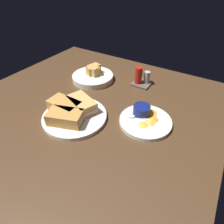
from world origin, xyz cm
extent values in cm
cube|color=#4C331E|center=(0.00, 0.00, -1.50)|extent=(110.00, 110.00, 3.00)
cylinder|color=white|center=(-0.13, -8.04, 0.80)|extent=(25.95, 25.95, 1.60)
cube|color=tan|center=(0.09, -3.12, 4.00)|extent=(14.85, 11.70, 4.80)
cube|color=#DB938E|center=(0.09, -3.12, 4.00)|extent=(14.87, 11.22, 0.80)
cube|color=#C68C42|center=(-5.06, -7.82, 4.00)|extent=(13.08, 7.74, 4.80)
cube|color=#DB938E|center=(-5.06, -7.82, 4.00)|extent=(13.33, 7.13, 0.80)
cube|color=#C68C42|center=(-0.36, -12.97, 4.00)|extent=(14.79, 11.50, 4.80)
cube|color=#DB938E|center=(-0.36, -12.97, 4.00)|extent=(14.83, 11.01, 0.80)
cylinder|color=navy|center=(-1.31, -13.76, 3.62)|extent=(6.10, 6.10, 4.05)
cylinder|color=black|center=(-1.31, -13.76, 5.25)|extent=(5.00, 5.00, 0.60)
cube|color=silver|center=(2.81, -5.43, 1.85)|extent=(3.16, 5.28, 0.40)
ellipsoid|color=silver|center=(0.37, -10.36, 2.00)|extent=(3.39, 3.84, 0.80)
cylinder|color=white|center=(25.67, 4.32, 0.80)|extent=(20.57, 20.57, 1.60)
cylinder|color=navy|center=(22.58, 6.90, 3.56)|extent=(6.88, 6.88, 3.93)
cylinder|color=olive|center=(22.58, 6.90, 5.13)|extent=(5.64, 5.64, 0.60)
cube|color=silver|center=(25.34, 4.25, 1.85)|extent=(5.55, 1.94, 0.40)
ellipsoid|color=silver|center=(19.96, 3.10, 2.00)|extent=(3.59, 2.82, 0.80)
cone|color=gold|center=(27.79, 3.57, 1.90)|extent=(5.03, 5.03, 0.60)
cone|color=gold|center=(25.36, 9.02, 1.90)|extent=(6.76, 6.76, 0.60)
cone|color=gold|center=(28.17, 6.08, 1.90)|extent=(5.83, 5.83, 0.60)
cone|color=gold|center=(26.08, 1.28, 1.90)|extent=(4.97, 4.97, 0.60)
cone|color=gold|center=(27.58, 4.87, 1.90)|extent=(4.40, 4.40, 0.60)
cylinder|color=silver|center=(-12.56, 21.57, 1.50)|extent=(21.71, 21.71, 3.00)
cube|color=tan|center=(-13.07, 23.81, 5.31)|extent=(5.78, 6.92, 4.63)
cube|color=tan|center=(-12.53, 21.88, 5.25)|extent=(6.39, 4.95, 4.50)
cube|color=#C68C42|center=(-11.95, 22.26, 5.09)|extent=(7.38, 7.33, 4.18)
cube|color=brown|center=(11.88, 31.13, 0.50)|extent=(9.00, 9.00, 1.00)
cylinder|color=red|center=(10.08, 29.93, 5.25)|extent=(3.60, 3.60, 8.50)
cylinder|color=#B2B2B2|center=(13.68, 32.53, 4.00)|extent=(3.00, 3.00, 6.00)
camera|label=1|loc=(43.51, -49.65, 50.15)|focal=30.08mm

